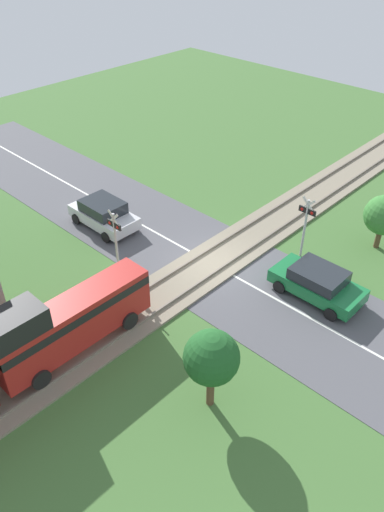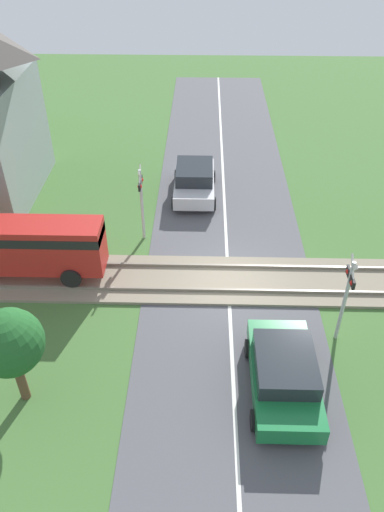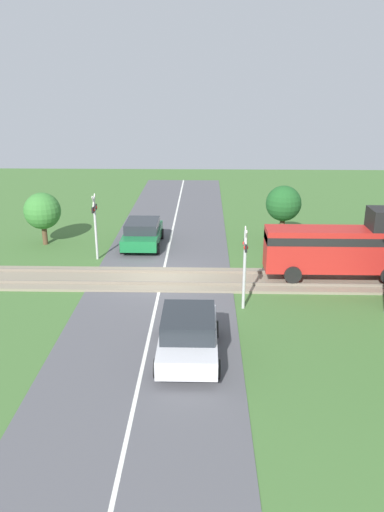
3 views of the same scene
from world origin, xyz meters
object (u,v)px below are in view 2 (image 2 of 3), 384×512
Objects in this scene: car_far_side at (194,180)px; crossing_signal_east_approach at (141,194)px; crossing_signal_west_approach at (347,290)px; car_near_crossing at (284,373)px.

car_far_side is 1.20× the size of crossing_signal_east_approach.
crossing_signal_east_approach is at bearing 51.28° from crossing_signal_west_approach.
car_far_side is at bearing 27.99° from crossing_signal_west_approach.
car_near_crossing is 3.30m from crossing_signal_west_approach.
car_far_side is 1.20× the size of crossing_signal_west_approach.
car_near_crossing is 1.02× the size of car_far_side.
crossing_signal_west_approach is 9.00m from crossing_signal_east_approach.
crossing_signal_east_approach reaches higher than car_far_side.
car_near_crossing is at bearing -147.59° from crossing_signal_east_approach.
car_far_side is at bearing -29.33° from crossing_signal_east_approach.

